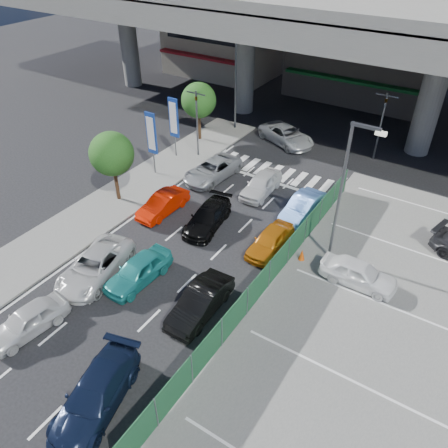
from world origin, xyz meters
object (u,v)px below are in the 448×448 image
Objects in this scene: signboard_near at (151,135)px; traffic_cone at (302,255)px; hatch_black_mid_right at (200,302)px; street_lamp_right at (345,184)px; parked_sedan_white at (358,273)px; traffic_light_right at (384,110)px; signboard_far at (174,120)px; taxi_teal_mid at (138,270)px; traffic_light_left at (196,108)px; minivan_navy_back at (96,394)px; tree_near at (112,154)px; tree_far at (199,100)px; sedan_white_front_mid at (261,184)px; sedan_white_mid_left at (95,266)px; van_white_back_left at (28,321)px; crossing_wagon_silver at (286,135)px; wagon_silver_front_left at (212,170)px; sedan_black_mid at (208,217)px; taxi_orange_right at (270,241)px; kei_truck_front_right at (302,207)px; street_lamp_left at (238,74)px; taxi_orange_left at (163,204)px.

signboard_near is 6.98× the size of traffic_cone.
hatch_black_mid_right is 6.22× the size of traffic_cone.
street_lamp_right is 2.05× the size of parked_sedan_white.
signboard_near reaches higher than traffic_cone.
traffic_light_right is 1.11× the size of signboard_far.
traffic_light_left is at bearing 115.66° from taxi_teal_mid.
tree_near is at bearing 116.03° from minivan_navy_back.
signboard_far is (-13.10, -8.01, -0.87)m from traffic_light_right.
traffic_light_left is 14.65m from taxi_teal_mid.
tree_far reaches higher than signboard_far.
sedan_white_front_mid is at bearing 136.78° from traffic_cone.
signboard_far is at bearing -148.57° from traffic_light_right.
sedan_white_front_mid is (3.32, 11.96, 0.00)m from sedan_white_mid_left.
crossing_wagon_silver is (1.17, 24.18, 0.07)m from van_white_back_left.
sedan_black_mid is at bearing -53.36° from wagon_silver_front_left.
kei_truck_front_right is at bearing 89.30° from taxi_orange_right.
hatch_black_mid_right is at bearing -26.87° from tree_near.
van_white_back_left is (3.70, -24.37, -4.13)m from street_lamp_left.
kei_truck_front_right reaches higher than taxi_orange_right.
kei_truck_front_right is at bearing -17.07° from traffic_light_left.
sedan_white_front_mid is at bearing 82.71° from minivan_navy_back.
sedan_white_mid_left is 1.23× the size of taxi_teal_mid.
traffic_light_left is at bearing 84.29° from tree_near.
traffic_light_left is 1.33× the size of parked_sedan_white.
sedan_black_mid is at bearing 7.88° from taxi_orange_left.
parked_sedan_white is at bearing 34.06° from taxi_teal_mid.
kei_truck_front_right is at bearing -98.22° from traffic_light_right.
van_white_back_left is 5.59× the size of traffic_cone.
kei_truck_front_right is (4.38, 4.10, 0.04)m from sedan_black_mid.
taxi_teal_mid is at bearing -137.48° from street_lamp_right.
taxi_orange_left is 13.54m from crossing_wagon_silver.
signboard_near is at bearing 136.67° from hatch_black_mid_right.
sedan_white_front_mid is (-3.37, 5.08, 0.05)m from taxi_orange_right.
traffic_light_left is at bearing 123.67° from hatch_black_mid_right.
hatch_black_mid_right is at bearing -54.21° from traffic_light_left.
traffic_light_left reaches higher than hatch_black_mid_right.
tree_near is at bearing -95.71° from traffic_light_left.
sedan_white_mid_left is 6.18m from hatch_black_mid_right.
traffic_light_left reaches higher than signboard_far.
signboard_far is 0.92× the size of crossing_wagon_silver.
van_white_back_left is 24.21m from crossing_wagon_silver.
street_lamp_right is at bearing 59.31° from van_white_back_left.
street_lamp_right is 11.88× the size of traffic_cone.
traffic_light_right is at bearing 51.85° from wagon_silver_front_left.
sedan_white_mid_left reaches higher than kei_truck_front_right.
traffic_light_left is 12.86m from taxi_orange_right.
sedan_white_front_mid is (4.09, 5.43, 0.05)m from taxi_orange_left.
signboard_near reaches higher than sedan_white_front_mid.
tree_near is 1.19× the size of taxi_teal_mid.
kei_truck_front_right is (6.81, 10.95, -0.02)m from sedan_white_mid_left.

